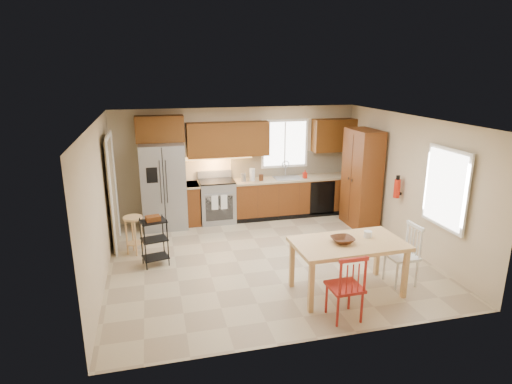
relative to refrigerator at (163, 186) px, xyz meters
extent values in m
plane|color=tan|center=(1.70, -2.12, -0.91)|extent=(5.50, 5.50, 0.00)
cube|color=silver|center=(1.70, -2.12, 1.59)|extent=(5.50, 5.00, 0.02)
cube|color=#CCB793|center=(1.70, 0.38, 0.34)|extent=(5.50, 0.02, 2.50)
cube|color=#CCB793|center=(1.70, -4.62, 0.34)|extent=(5.50, 0.02, 2.50)
cube|color=#CCB793|center=(-1.05, -2.12, 0.34)|extent=(0.02, 5.00, 2.50)
cube|color=#CCB793|center=(4.45, -2.12, 0.34)|extent=(0.02, 5.00, 2.50)
cube|color=gray|center=(0.00, 0.00, 0.00)|extent=(0.92, 0.75, 1.82)
cube|color=gray|center=(1.15, 0.06, -0.45)|extent=(0.76, 0.63, 0.92)
cube|color=#622E12|center=(0.60, 0.08, -0.46)|extent=(0.30, 0.60, 0.90)
cube|color=#622E12|center=(2.99, 0.08, -0.46)|extent=(2.92, 0.60, 0.90)
cube|color=black|center=(3.55, -0.22, -0.46)|extent=(0.60, 0.02, 0.78)
cube|color=beige|center=(2.99, 0.36, 0.27)|extent=(2.92, 0.03, 0.55)
cube|color=#623310|center=(0.00, 0.20, 1.19)|extent=(1.00, 0.35, 0.55)
cube|color=#623310|center=(1.45, 0.20, 0.92)|extent=(1.80, 0.35, 0.75)
cube|color=#623310|center=(3.95, 0.20, 0.92)|extent=(1.00, 0.35, 0.75)
cube|color=white|center=(2.80, 0.35, 0.74)|extent=(1.12, 0.04, 1.12)
cube|color=gray|center=(2.80, 0.08, -0.05)|extent=(0.62, 0.46, 0.16)
cube|color=#FFBF66|center=(1.15, 0.17, 0.52)|extent=(1.60, 0.30, 0.01)
imported|color=red|center=(3.18, -0.02, 0.09)|extent=(0.09, 0.09, 0.19)
cylinder|color=silver|center=(1.95, 0.03, 0.13)|extent=(0.12, 0.12, 0.28)
cylinder|color=gray|center=(1.75, 0.03, 0.08)|extent=(0.11, 0.11, 0.18)
cylinder|color=#512A15|center=(2.15, 0.00, 0.06)|extent=(0.10, 0.10, 0.14)
cube|color=#622E12|center=(4.13, -0.93, 0.14)|extent=(0.50, 0.95, 2.10)
cylinder|color=red|center=(4.33, -1.98, 0.19)|extent=(0.12, 0.12, 0.36)
cube|color=white|center=(4.38, -3.27, 0.54)|extent=(0.04, 1.02, 1.32)
cube|color=#8C7A59|center=(-0.97, -0.82, 0.14)|extent=(0.04, 0.95, 2.10)
imported|color=#512A15|center=(2.47, -3.57, -0.09)|extent=(0.35, 0.35, 0.08)
cylinder|color=silver|center=(2.93, -3.47, -0.06)|extent=(0.13, 0.13, 0.15)
camera|label=1|loc=(-0.20, -8.98, 2.39)|focal=30.00mm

